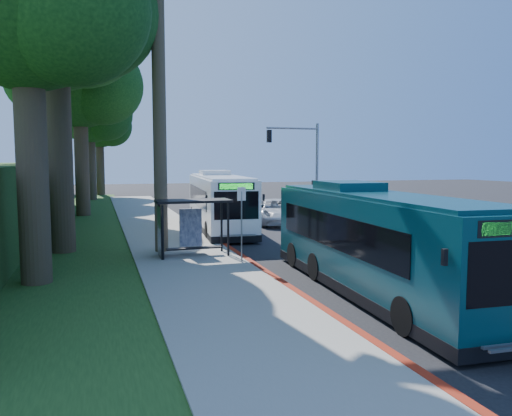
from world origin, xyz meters
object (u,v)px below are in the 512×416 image
object	(u,v)px
bus_shelter	(187,217)
white_bus	(219,201)
pickup	(276,211)
teal_bus	(372,240)

from	to	relation	value
bus_shelter	white_bus	bearing A→B (deg)	67.95
bus_shelter	pickup	bearing A→B (deg)	52.31
bus_shelter	white_bus	xyz separation A→B (m)	(3.47, 8.56, -0.04)
white_bus	bus_shelter	bearing A→B (deg)	-106.84
bus_shelter	teal_bus	distance (m)	8.86
bus_shelter	pickup	size ratio (longest dim) A/B	0.54
teal_bus	pickup	distance (m)	17.85
bus_shelter	pickup	xyz separation A→B (m)	(7.75, 10.03, -0.99)
white_bus	teal_bus	bearing A→B (deg)	-80.54
pickup	white_bus	bearing A→B (deg)	-151.36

